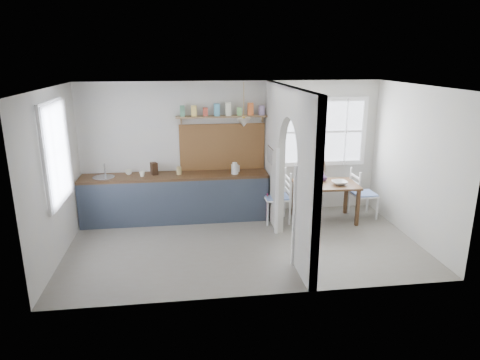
{
  "coord_description": "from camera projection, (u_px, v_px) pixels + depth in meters",
  "views": [
    {
      "loc": [
        -0.95,
        -6.52,
        3.05
      ],
      "look_at": [
        -0.02,
        0.37,
        1.02
      ],
      "focal_mm": 32.0,
      "sensor_mm": 36.0,
      "label": 1
    }
  ],
  "objects": [
    {
      "name": "chair_left",
      "position": [
        277.0,
        196.0,
        8.05
      ],
      "size": [
        0.46,
        0.46,
        1.0
      ],
      "primitive_type": null,
      "rotation": [
        0.0,
        0.0,
        -1.58
      ],
      "color": "white",
      "rests_on": "floor"
    },
    {
      "name": "towel_magenta",
      "position": [
        267.0,
        208.0,
        8.11
      ],
      "size": [
        0.02,
        0.03,
        0.56
      ],
      "primitive_type": "cube",
      "color": "#B82B73",
      "rests_on": "counter"
    },
    {
      "name": "sink",
      "position": [
        104.0,
        178.0,
        7.86
      ],
      "size": [
        0.4,
        0.4,
        0.02
      ],
      "primitive_type": "cylinder",
      "color": "#B3B4B7",
      "rests_on": "counter"
    },
    {
      "name": "counter",
      "position": [
        176.0,
        197.0,
        8.17
      ],
      "size": [
        3.5,
        0.6,
        0.9
      ],
      "color": "#4E2D1C",
      "rests_on": "floor"
    },
    {
      "name": "pendant_lamp",
      "position": [
        244.0,
        123.0,
        7.77
      ],
      "size": [
        0.26,
        0.26,
        0.16
      ],
      "primitive_type": "cone",
      "color": "silver",
      "rests_on": "ceiling"
    },
    {
      "name": "knife_block",
      "position": [
        154.0,
        169.0,
        8.01
      ],
      "size": [
        0.15,
        0.18,
        0.23
      ],
      "primitive_type": "cube",
      "rotation": [
        0.0,
        0.0,
        0.41
      ],
      "color": "black",
      "rests_on": "counter"
    },
    {
      "name": "nook_window",
      "position": [
        323.0,
        132.0,
        8.45
      ],
      "size": [
        1.76,
        0.1,
        1.3
      ],
      "primitive_type": null,
      "color": "white",
      "rests_on": "walls"
    },
    {
      "name": "jar",
      "position": [
        179.0,
        171.0,
        8.02
      ],
      "size": [
        0.11,
        0.11,
        0.15
      ],
      "primitive_type": "cylinder",
      "rotation": [
        0.0,
        0.0,
        0.22
      ],
      "color": "#A18E54",
      "rests_on": "counter"
    },
    {
      "name": "table_cup",
      "position": [
        318.0,
        183.0,
        7.92
      ],
      "size": [
        0.11,
        0.11,
        0.09
      ],
      "primitive_type": "imported",
      "rotation": [
        0.0,
        0.0,
        -0.3
      ],
      "color": "gray",
      "rests_on": "dining_table"
    },
    {
      "name": "plate",
      "position": [
        306.0,
        185.0,
        7.92
      ],
      "size": [
        0.19,
        0.19,
        0.01
      ],
      "primitive_type": "cylinder",
      "rotation": [
        0.0,
        0.0,
        -0.19
      ],
      "color": "black",
      "rests_on": "dining_table"
    },
    {
      "name": "vase",
      "position": [
        323.0,
        177.0,
        8.19
      ],
      "size": [
        0.21,
        0.21,
        0.17
      ],
      "primitive_type": "imported",
      "rotation": [
        0.0,
        0.0,
        -0.43
      ],
      "color": "#4A315C",
      "rests_on": "dining_table"
    },
    {
      "name": "chair_right",
      "position": [
        364.0,
        193.0,
        8.29
      ],
      "size": [
        0.46,
        0.46,
        0.96
      ],
      "primitive_type": null,
      "rotation": [
        0.0,
        0.0,
        1.62
      ],
      "color": "white",
      "rests_on": "floor"
    },
    {
      "name": "bowl",
      "position": [
        339.0,
        183.0,
        7.98
      ],
      "size": [
        0.29,
        0.29,
        0.07
      ],
      "primitive_type": "imported",
      "rotation": [
        0.0,
        0.0,
        0.03
      ],
      "color": "silver",
      "rests_on": "dining_table"
    },
    {
      "name": "towel_orange",
      "position": [
        267.0,
        209.0,
        8.09
      ],
      "size": [
        0.02,
        0.03,
        0.55
      ],
      "primitive_type": "cube",
      "color": "#C1742D",
      "rests_on": "counter"
    },
    {
      "name": "mug_b",
      "position": [
        129.0,
        172.0,
        8.02
      ],
      "size": [
        0.15,
        0.15,
        0.1
      ],
      "primitive_type": "imported",
      "rotation": [
        0.0,
        0.0,
        -0.25
      ],
      "color": "silver",
      "rests_on": "counter"
    },
    {
      "name": "backsplash",
      "position": [
        222.0,
        147.0,
        8.28
      ],
      "size": [
        1.65,
        0.03,
        0.9
      ],
      "primitive_type": "cube",
      "color": "brown",
      "rests_on": "walls"
    },
    {
      "name": "dining_table",
      "position": [
        325.0,
        202.0,
        8.15
      ],
      "size": [
        1.21,
        0.84,
        0.73
      ],
      "primitive_type": null,
      "rotation": [
        0.0,
        0.0,
        -0.05
      ],
      "color": "#4E2D1C",
      "rests_on": "floor"
    },
    {
      "name": "utensil_rail",
      "position": [
        271.0,
        148.0,
        7.71
      ],
      "size": [
        0.02,
        0.5,
        0.02
      ],
      "primitive_type": "cylinder",
      "rotation": [
        1.57,
        0.0,
        0.0
      ],
      "color": "#B3B4B7",
      "rests_on": "partition"
    },
    {
      "name": "kettle",
      "position": [
        235.0,
        168.0,
        8.06
      ],
      "size": [
        0.22,
        0.19,
        0.22
      ],
      "primitive_type": null,
      "rotation": [
        0.0,
        0.0,
        0.31
      ],
      "color": "silver",
      "rests_on": "counter"
    },
    {
      "name": "shelf",
      "position": [
        222.0,
        114.0,
        8.01
      ],
      "size": [
        1.75,
        0.2,
        0.21
      ],
      "color": "olive",
      "rests_on": "walls"
    },
    {
      "name": "floor",
      "position": [
        244.0,
        244.0,
        7.18
      ],
      "size": [
        5.8,
        3.2,
        0.01
      ],
      "primitive_type": "cube",
      "color": "#6D6557",
      "rests_on": "ground"
    },
    {
      "name": "kitchen_window",
      "position": [
        54.0,
        153.0,
        6.35
      ],
      "size": [
        0.1,
        1.16,
        1.5
      ],
      "primitive_type": null,
      "color": "white",
      "rests_on": "walls"
    },
    {
      "name": "partition",
      "position": [
        287.0,
        158.0,
        6.92
      ],
      "size": [
        0.12,
        3.2,
        2.6
      ],
      "color": "beige",
      "rests_on": "floor"
    },
    {
      "name": "mug_a",
      "position": [
        142.0,
        174.0,
        7.89
      ],
      "size": [
        0.11,
        0.11,
        0.1
      ],
      "primitive_type": "imported",
      "rotation": [
        0.0,
        0.0,
        -0.08
      ],
      "color": "white",
      "rests_on": "counter"
    },
    {
      "name": "walls",
      "position": [
        244.0,
        170.0,
        6.82
      ],
      "size": [
        5.81,
        3.21,
        2.6
      ],
      "color": "beige",
      "rests_on": "floor"
    },
    {
      "name": "ceiling",
      "position": [
        245.0,
        87.0,
        6.45
      ],
      "size": [
        5.8,
        3.2,
        0.01
      ],
      "primitive_type": "cube",
      "color": "beige",
      "rests_on": "walls"
    }
  ]
}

